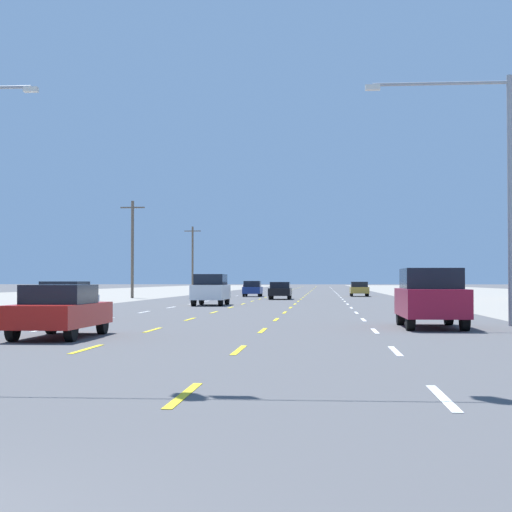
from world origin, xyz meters
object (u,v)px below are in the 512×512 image
at_px(hatchback_far_left_midfar, 66,300).
at_px(hatchback_inner_left_farthest, 253,289).
at_px(sedan_center_turn_farther, 280,290).
at_px(sedan_far_left_distant_b, 251,286).
at_px(suv_far_right_mid, 431,297).
at_px(sedan_inner_left_near, 60,310).
at_px(streetlight_right_row_0, 492,176).
at_px(sedan_far_right_distant_a, 359,289).
at_px(suv_inner_left_far, 211,289).

xyz_separation_m(hatchback_far_left_midfar, hatchback_inner_left_farthest, (3.70, 48.20, 0.00)).
bearing_deg(sedan_center_turn_farther, sedan_far_left_distant_b, 97.63).
bearing_deg(suv_far_right_mid, sedan_far_left_distant_b, 98.53).
height_order(suv_far_right_mid, hatchback_inner_left_farthest, suv_far_right_mid).
relative_size(sedan_inner_left_near, hatchback_far_left_midfar, 1.15).
bearing_deg(sedan_far_left_distant_b, streetlight_right_row_0, -79.98).
bearing_deg(sedan_far_left_distant_b, sedan_far_right_distant_a, -69.98).
xyz_separation_m(suv_far_right_mid, sedan_far_left_distant_b, (-14.27, 95.17, -0.27)).
bearing_deg(hatchback_far_left_midfar, suv_far_right_mid, -22.16).
xyz_separation_m(suv_inner_left_far, hatchback_inner_left_farthest, (0.20, 29.24, -0.24)).
bearing_deg(hatchback_inner_left_farthest, sedan_center_turn_farther, -74.08).
xyz_separation_m(suv_far_right_mid, streetlight_right_row_0, (2.31, 1.36, 4.21)).
bearing_deg(hatchback_far_left_midfar, sedan_center_turn_farther, 79.14).
bearing_deg(streetlight_right_row_0, suv_inner_left_far, 119.09).
height_order(hatchback_inner_left_farthest, streetlight_right_row_0, streetlight_right_row_0).
relative_size(sedan_inner_left_near, suv_far_right_mid, 0.92).
xyz_separation_m(hatchback_far_left_midfar, sedan_far_right_distant_a, (14.18, 50.29, -0.03)).
bearing_deg(streetlight_right_row_0, sedan_center_turn_farther, 103.04).
relative_size(hatchback_far_left_midfar, sedan_center_turn_farther, 0.87).
bearing_deg(sedan_far_left_distant_b, suv_inner_left_far, -87.11).
bearing_deg(suv_far_right_mid, suv_inner_left_far, 113.40).
xyz_separation_m(sedan_center_turn_farther, sedan_far_right_distant_a, (7.16, 13.70, 0.00)).
distance_m(suv_far_right_mid, hatchback_far_left_midfar, 15.35).
bearing_deg(hatchback_inner_left_farthest, suv_inner_left_far, -90.40).
xyz_separation_m(suv_inner_left_far, streetlight_right_row_0, (13.02, -23.39, 4.21)).
relative_size(sedan_inner_left_near, sedan_far_right_distant_a, 1.00).
distance_m(sedan_far_right_distant_a, sedan_far_left_distant_b, 41.61).
bearing_deg(suv_inner_left_far, sedan_far_right_distant_a, 71.17).
bearing_deg(hatchback_inner_left_farthest, sedan_far_left_distant_b, 95.22).
height_order(sedan_inner_left_near, sedan_center_turn_farther, same).
distance_m(sedan_center_turn_farther, sedan_far_left_distant_b, 53.27).
bearing_deg(suv_far_right_mid, sedan_center_turn_farther, 99.64).
xyz_separation_m(sedan_far_left_distant_b, streetlight_right_row_0, (16.58, -93.82, 4.48)).
relative_size(sedan_inner_left_near, suv_inner_left_far, 0.92).
bearing_deg(streetlight_right_row_0, hatchback_far_left_midfar, 164.98).
distance_m(sedan_inner_left_near, hatchback_inner_left_farthest, 59.72).
height_order(suv_inner_left_far, sedan_far_right_distant_a, suv_inner_left_far).
bearing_deg(suv_far_right_mid, sedan_inner_left_near, -152.05).
height_order(suv_far_right_mid, streetlight_right_row_0, streetlight_right_row_0).
relative_size(suv_far_right_mid, hatchback_far_left_midfar, 1.26).
bearing_deg(sedan_inner_left_near, hatchback_far_left_midfar, 106.47).
distance_m(sedan_inner_left_near, streetlight_right_row_0, 15.56).
height_order(sedan_inner_left_near, sedan_far_left_distant_b, same).
bearing_deg(suv_inner_left_far, streetlight_right_row_0, -60.91).
xyz_separation_m(sedan_inner_left_near, hatchback_inner_left_farthest, (0.30, 59.72, 0.03)).
height_order(hatchback_far_left_midfar, streetlight_right_row_0, streetlight_right_row_0).
xyz_separation_m(suv_far_right_mid, sedan_far_right_distant_a, (-0.03, 56.08, -0.27)).
distance_m(suv_far_right_mid, sedan_far_left_distant_b, 96.23).
xyz_separation_m(sedan_inner_left_near, suv_inner_left_far, (0.10, 30.48, 0.27)).
bearing_deg(hatchback_far_left_midfar, streetlight_right_row_0, -15.02).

